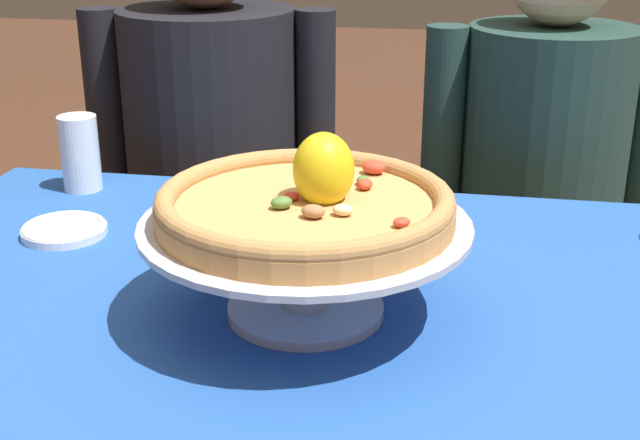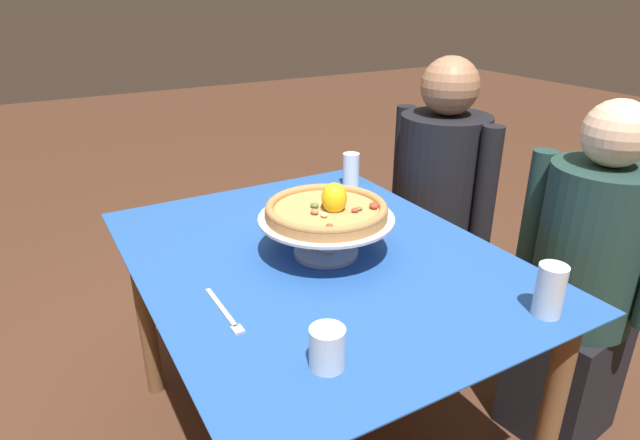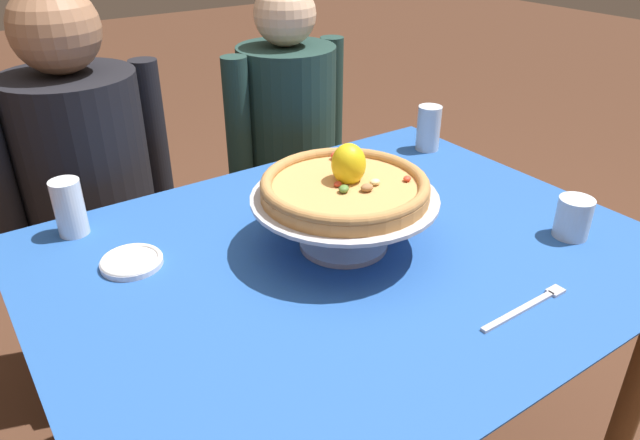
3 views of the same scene
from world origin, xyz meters
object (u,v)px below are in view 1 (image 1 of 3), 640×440
at_px(pizza_stand, 305,250).
at_px(diner_right, 535,234).
at_px(pizza, 307,203).
at_px(water_glass_back_left, 80,157).
at_px(side_plate, 64,229).
at_px(diner_left, 215,197).

bearing_deg(pizza_stand, diner_right, 66.48).
distance_m(pizza, water_glass_back_left, 0.60).
distance_m(pizza_stand, side_plate, 0.44).
distance_m(pizza, diner_right, 0.88).
bearing_deg(side_plate, pizza_stand, -24.46).
bearing_deg(diner_left, water_glass_back_left, -108.00).
xyz_separation_m(diner_left, diner_right, (0.67, 0.02, -0.04)).
height_order(pizza_stand, water_glass_back_left, water_glass_back_left).
height_order(pizza_stand, diner_right, diner_right).
xyz_separation_m(pizza_stand, side_plate, (-0.40, 0.18, -0.07)).
distance_m(pizza_stand, diner_right, 0.86).
xyz_separation_m(pizza, diner_right, (0.33, 0.75, -0.32)).
bearing_deg(diner_right, pizza, -113.44).
relative_size(water_glass_back_left, diner_right, 0.11).
xyz_separation_m(water_glass_back_left, diner_right, (0.79, 0.38, -0.23)).
height_order(water_glass_back_left, diner_left, diner_left).
bearing_deg(side_plate, pizza, -24.22).
height_order(pizza, water_glass_back_left, pizza).
relative_size(pizza_stand, diner_left, 0.32).
bearing_deg(diner_left, diner_right, 1.36).
bearing_deg(water_glass_back_left, diner_right, 25.48).
bearing_deg(pizza, side_plate, 155.78).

